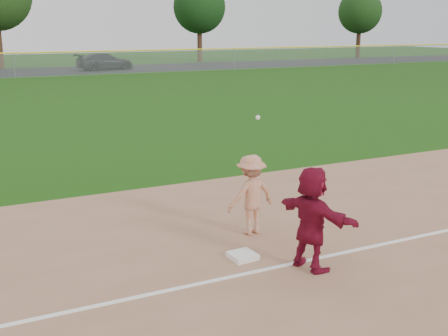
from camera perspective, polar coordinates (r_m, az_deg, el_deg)
name	(u,v)px	position (r m, az deg, el deg)	size (l,w,h in m)	color
ground	(259,252)	(10.81, 3.54, -8.47)	(160.00, 160.00, 0.00)	#1B4A0E
foul_line	(281,266)	(10.17, 5.80, -9.89)	(60.00, 0.10, 0.01)	white
parking_asphalt	(7,73)	(55.02, -21.14, 9.03)	(120.00, 10.00, 0.01)	black
first_base	(243,256)	(10.43, 1.90, -8.91)	(0.46, 0.46, 0.10)	white
base_runner	(312,218)	(9.84, 8.90, -5.07)	(1.71, 0.55, 1.85)	maroon
car_right	(105,61)	(55.61, -12.01, 10.54)	(2.21, 5.45, 1.58)	black
first_base_play	(251,195)	(11.40, 2.77, -2.72)	(1.12, 0.85, 2.52)	#ACACAF
outfield_fence	(13,53)	(48.94, -20.65, 10.83)	(110.00, 0.12, 110.00)	#999EA0
tree_3	(199,7)	(67.13, -2.52, 16.01)	(6.00, 6.00, 9.19)	#3C2216
tree_4	(360,12)	(77.34, 13.65, 15.18)	(5.60, 5.60, 8.67)	#341E13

